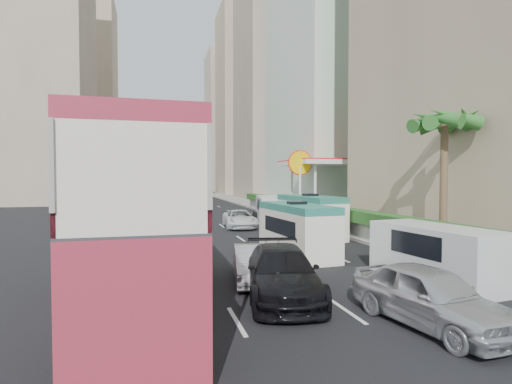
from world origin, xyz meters
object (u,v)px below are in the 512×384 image
object	(u,v)px
minibus_far	(310,216)
shell_station	(322,189)
car_silver_lane_b	(429,326)
van_asset	(240,228)
car_silver_lane_a	(253,281)
panel_van_near	(436,254)
double_decker_bus	(143,221)
car_black	(281,297)
minibus_near	(297,230)
palm_tree	(444,187)
panel_van_far	(271,210)

from	to	relation	value
minibus_far	shell_station	bearing A→B (deg)	56.04
car_silver_lane_b	van_asset	bearing A→B (deg)	82.06
car_silver_lane_a	van_asset	xyz separation A→B (m)	(2.88, 15.60, 0.00)
panel_van_near	double_decker_bus	bearing A→B (deg)	174.10
car_silver_lane_b	car_black	bearing A→B (deg)	121.82
double_decker_bus	shell_station	distance (m)	28.02
car_black	minibus_near	world-z (taller)	minibus_near
car_silver_lane_b	car_silver_lane_a	bearing A→B (deg)	112.25
car_black	van_asset	xyz separation A→B (m)	(2.49, 17.66, 0.00)
minibus_near	panel_van_near	size ratio (longest dim) A/B	1.12
car_silver_lane_a	car_black	size ratio (longest dim) A/B	0.73
car_silver_lane_a	minibus_near	size ratio (longest dim) A/B	0.69
car_silver_lane_a	car_silver_lane_b	distance (m)	6.31
car_black	palm_tree	distance (m)	11.00
double_decker_bus	palm_tree	distance (m)	14.39
car_silver_lane_b	car_black	size ratio (longest dim) A/B	0.85
panel_van_near	shell_station	xyz separation A→B (m)	(5.71, 22.88, 1.73)
car_silver_lane_b	palm_tree	world-z (taller)	palm_tree
double_decker_bus	minibus_far	xyz separation A→B (m)	(10.17, 11.83, -1.21)
double_decker_bus	car_black	xyz separation A→B (m)	(4.22, -0.24, -2.53)
car_silver_lane_a	panel_van_near	size ratio (longest dim) A/B	0.78
panel_van_far	van_asset	bearing A→B (deg)	-130.66
car_black	minibus_near	distance (m)	7.10
minibus_near	panel_van_far	world-z (taller)	minibus_near
car_silver_lane_a	minibus_far	xyz separation A→B (m)	(6.34, 10.00, 1.32)
car_silver_lane_b	minibus_far	distance (m)	15.75
minibus_far	car_black	bearing A→B (deg)	-122.64
double_decker_bus	car_silver_lane_b	world-z (taller)	double_decker_bus
minibus_far	panel_van_far	world-z (taller)	minibus_far
panel_van_near	panel_van_far	world-z (taller)	panel_van_far
van_asset	shell_station	world-z (taller)	shell_station
minibus_near	minibus_far	bearing A→B (deg)	57.43
car_black	panel_van_near	world-z (taller)	panel_van_near
car_silver_lane_b	car_black	distance (m)	4.40
car_silver_lane_a	palm_tree	xyz separation A→B (m)	(9.97, 2.17, 3.38)
palm_tree	shell_station	world-z (taller)	palm_tree
panel_van_far	car_silver_lane_a	bearing A→B (deg)	-98.92
minibus_near	palm_tree	world-z (taller)	palm_tree
car_silver_lane_b	palm_tree	size ratio (longest dim) A/B	0.72
van_asset	panel_van_near	world-z (taller)	panel_van_near
minibus_far	minibus_near	bearing A→B (deg)	-124.49
minibus_near	shell_station	xyz separation A→B (m)	(8.88, 16.88, 1.49)
car_black	shell_station	xyz separation A→B (m)	(11.78, 23.24, 2.75)
double_decker_bus	car_silver_lane_b	xyz separation A→B (m)	(7.10, -3.57, -2.53)
panel_van_far	shell_station	world-z (taller)	shell_station
double_decker_bus	panel_van_near	size ratio (longest dim) A/B	2.17
car_black	car_silver_lane_b	bearing A→B (deg)	-38.79
double_decker_bus	van_asset	distance (m)	18.84
car_silver_lane_b	minibus_near	bearing A→B (deg)	80.87
panel_van_near	palm_tree	size ratio (longest dim) A/B	0.79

